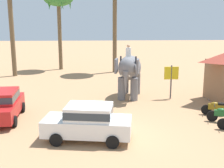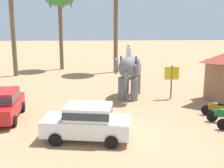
% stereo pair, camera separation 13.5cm
% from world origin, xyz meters
% --- Properties ---
extents(ground_plane, '(120.00, 120.00, 0.00)m').
position_xyz_m(ground_plane, '(0.00, 0.00, 0.00)').
color(ground_plane, tan).
extents(car_sedan_foreground, '(4.31, 2.33, 1.70)m').
position_xyz_m(car_sedan_foreground, '(-0.89, -0.52, 0.93)').
color(car_sedan_foreground, white).
rests_on(car_sedan_foreground, ground).
extents(car_parked_far_side, '(2.08, 4.20, 1.70)m').
position_xyz_m(car_parked_far_side, '(-5.75, 2.56, 0.93)').
color(car_parked_far_side, red).
rests_on(car_parked_far_side, ground).
extents(elephant_with_mahout, '(2.34, 4.01, 3.88)m').
position_xyz_m(elephant_with_mahout, '(1.85, 6.92, 1.99)').
color(elephant_with_mahout, slate).
rests_on(elephant_with_mahout, ground).
extents(motorcycle_far_in_row, '(1.74, 0.77, 0.94)m').
position_xyz_m(motorcycle_far_in_row, '(6.49, 1.47, 0.46)').
color(motorcycle_far_in_row, black).
rests_on(motorcycle_far_in_row, ground).
extents(motorcycle_end_of_row, '(1.78, 0.64, 0.94)m').
position_xyz_m(motorcycle_end_of_row, '(6.60, 2.70, 0.46)').
color(motorcycle_end_of_row, black).
rests_on(motorcycle_end_of_row, ground).
extents(palm_tree_near_hut, '(3.20, 3.20, 8.57)m').
position_xyz_m(palm_tree_near_hut, '(-4.41, 19.18, 7.41)').
color(palm_tree_near_hut, brown).
rests_on(palm_tree_near_hut, ground).
extents(signboard_yellow, '(1.00, 0.10, 2.40)m').
position_xyz_m(signboard_yellow, '(4.77, 6.49, 1.69)').
color(signboard_yellow, '#4C4C51').
rests_on(signboard_yellow, ground).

